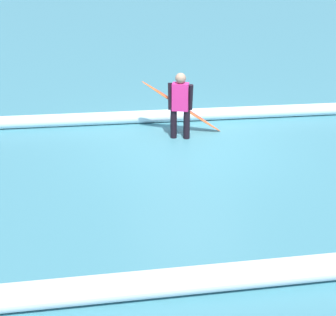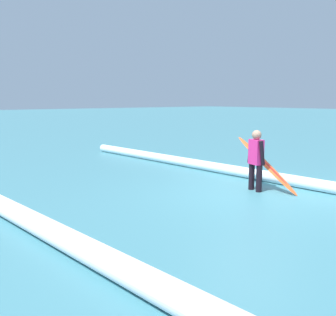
# 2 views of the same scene
# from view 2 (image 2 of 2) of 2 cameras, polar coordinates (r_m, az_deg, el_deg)

# --- Properties ---
(ground_plane) EXTENTS (146.87, 146.87, 0.00)m
(ground_plane) POSITION_cam_2_polar(r_m,az_deg,el_deg) (9.18, 11.55, -5.14)
(ground_plane) COLOR teal
(surfer) EXTENTS (0.51, 0.29, 1.42)m
(surfer) POSITION_cam_2_polar(r_m,az_deg,el_deg) (9.45, 12.45, 0.09)
(surfer) COLOR black
(surfer) RESTS_ON ground_plane
(surfboard) EXTENTS (1.75, 0.26, 1.22)m
(surfboard) POSITION_cam_2_polar(r_m,az_deg,el_deg) (9.67, 13.87, -0.92)
(surfboard) COLOR #E55926
(surfboard) RESTS_ON ground_plane
(wave_crest_foreground) EXTENTS (19.46, 0.81, 0.28)m
(wave_crest_foreground) POSITION_cam_2_polar(r_m,az_deg,el_deg) (9.77, 22.50, -3.94)
(wave_crest_foreground) COLOR white
(wave_crest_foreground) RESTS_ON ground_plane
(wave_crest_midground) EXTENTS (17.11, 1.27, 0.34)m
(wave_crest_midground) POSITION_cam_2_polar(r_m,az_deg,el_deg) (7.21, -20.07, -7.85)
(wave_crest_midground) COLOR white
(wave_crest_midground) RESTS_ON ground_plane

